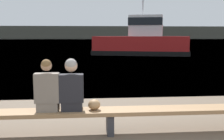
{
  "coord_description": "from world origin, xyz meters",
  "views": [
    {
      "loc": [
        -1.0,
        -2.64,
        1.78
      ],
      "look_at": [
        -0.29,
        5.29,
        0.8
      ],
      "focal_mm": 45.0,
      "sensor_mm": 36.0,
      "label": 1
    }
  ],
  "objects_px": {
    "person_left": "(47,90)",
    "tugboat_red": "(142,42)",
    "shopping_bag": "(94,105)",
    "person_right": "(72,88)",
    "bench_main": "(110,113)"
  },
  "relations": [
    {
      "from": "person_right",
      "to": "tugboat_red",
      "type": "height_order",
      "value": "tugboat_red"
    },
    {
      "from": "shopping_bag",
      "to": "tugboat_red",
      "type": "bearing_deg",
      "value": 76.56
    },
    {
      "from": "person_right",
      "to": "shopping_bag",
      "type": "xyz_separation_m",
      "value": [
        0.4,
        0.0,
        -0.31
      ]
    },
    {
      "from": "person_left",
      "to": "person_right",
      "type": "bearing_deg",
      "value": -0.28
    },
    {
      "from": "bench_main",
      "to": "person_left",
      "type": "height_order",
      "value": "person_left"
    },
    {
      "from": "bench_main",
      "to": "tugboat_red",
      "type": "distance_m",
      "value": 21.42
    },
    {
      "from": "bench_main",
      "to": "person_left",
      "type": "relative_size",
      "value": 8.28
    },
    {
      "from": "bench_main",
      "to": "person_right",
      "type": "xyz_separation_m",
      "value": [
        -0.68,
        0.0,
        0.48
      ]
    },
    {
      "from": "shopping_bag",
      "to": "person_left",
      "type": "bearing_deg",
      "value": -179.81
    },
    {
      "from": "person_left",
      "to": "bench_main",
      "type": "bearing_deg",
      "value": -0.33
    },
    {
      "from": "person_left",
      "to": "tugboat_red",
      "type": "relative_size",
      "value": 0.1
    },
    {
      "from": "person_left",
      "to": "shopping_bag",
      "type": "bearing_deg",
      "value": 0.19
    },
    {
      "from": "bench_main",
      "to": "person_right",
      "type": "distance_m",
      "value": 0.84
    },
    {
      "from": "person_left",
      "to": "shopping_bag",
      "type": "distance_m",
      "value": 0.87
    },
    {
      "from": "bench_main",
      "to": "tugboat_red",
      "type": "xyz_separation_m",
      "value": [
        4.71,
        20.89,
        0.77
      ]
    }
  ]
}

